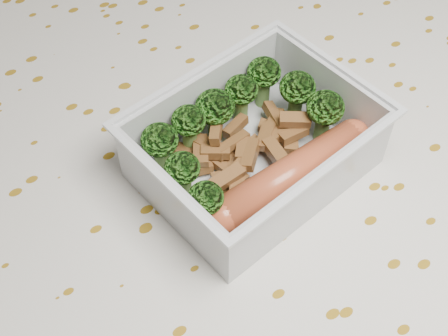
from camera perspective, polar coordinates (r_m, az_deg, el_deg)
dining_table at (r=0.53m, az=-0.92°, el=-7.71°), size 1.40×0.90×0.75m
tablecloth at (r=0.48m, az=-1.00°, el=-4.69°), size 1.46×0.96×0.19m
lunch_container at (r=0.45m, az=2.79°, el=1.47°), size 0.18×0.15×0.06m
broccoli_florets at (r=0.45m, az=1.12°, el=4.46°), size 0.14×0.10×0.05m
meat_pile at (r=0.45m, az=1.71°, el=1.59°), size 0.10×0.07×0.03m
sausage at (r=0.43m, az=6.13°, el=-0.63°), size 0.14×0.03×0.03m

